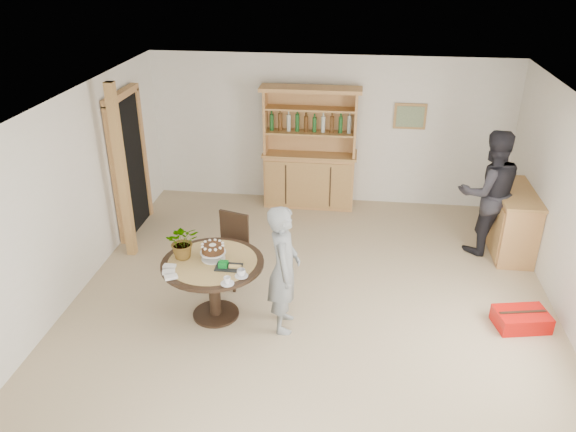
# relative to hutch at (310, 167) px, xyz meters

# --- Properties ---
(ground) EXTENTS (7.00, 7.00, 0.00)m
(ground) POSITION_rel_hutch_xyz_m (0.30, -3.24, -0.69)
(ground) COLOR #C6B587
(ground) RESTS_ON ground
(room_shell) EXTENTS (6.04, 7.04, 2.52)m
(room_shell) POSITION_rel_hutch_xyz_m (0.30, -3.23, 1.05)
(room_shell) COLOR white
(room_shell) RESTS_ON ground
(doorway) EXTENTS (0.13, 1.10, 2.18)m
(doorway) POSITION_rel_hutch_xyz_m (-2.63, -1.24, 0.42)
(doorway) COLOR black
(doorway) RESTS_ON ground
(pine_post) EXTENTS (0.12, 0.12, 2.50)m
(pine_post) POSITION_rel_hutch_xyz_m (-2.40, -2.04, 0.56)
(pine_post) COLOR #AE8549
(pine_post) RESTS_ON ground
(hutch) EXTENTS (1.62, 0.54, 2.04)m
(hutch) POSITION_rel_hutch_xyz_m (0.00, 0.00, 0.00)
(hutch) COLOR tan
(hutch) RESTS_ON ground
(sideboard) EXTENTS (0.54, 1.26, 0.94)m
(sideboard) POSITION_rel_hutch_xyz_m (3.04, -1.24, -0.22)
(sideboard) COLOR tan
(sideboard) RESTS_ON ground
(dining_table) EXTENTS (1.20, 1.20, 0.76)m
(dining_table) POSITION_rel_hutch_xyz_m (-0.83, -3.36, -0.08)
(dining_table) COLOR black
(dining_table) RESTS_ON ground
(dining_chair) EXTENTS (0.53, 0.53, 0.95)m
(dining_chair) POSITION_rel_hutch_xyz_m (-0.80, -2.54, -0.15)
(dining_chair) COLOR black
(dining_chair) RESTS_ON ground
(birthday_cake) EXTENTS (0.30, 0.30, 0.20)m
(birthday_cake) POSITION_rel_hutch_xyz_m (-0.83, -3.31, 0.19)
(birthday_cake) COLOR white
(birthday_cake) RESTS_ON dining_table
(flower_vase) EXTENTS (0.47, 0.44, 0.42)m
(flower_vase) POSITION_rel_hutch_xyz_m (-1.18, -3.31, 0.28)
(flower_vase) COLOR #3F7233
(flower_vase) RESTS_ON dining_table
(gift_tray) EXTENTS (0.30, 0.20, 0.08)m
(gift_tray) POSITION_rel_hutch_xyz_m (-0.61, -3.49, 0.10)
(gift_tray) COLOR black
(gift_tray) RESTS_ON dining_table
(coffee_cup_a) EXTENTS (0.15, 0.15, 0.09)m
(coffee_cup_a) POSITION_rel_hutch_xyz_m (-0.43, -3.64, 0.11)
(coffee_cup_a) COLOR silver
(coffee_cup_a) RESTS_ON dining_table
(coffee_cup_b) EXTENTS (0.15, 0.15, 0.08)m
(coffee_cup_b) POSITION_rel_hutch_xyz_m (-0.55, -3.81, 0.11)
(coffee_cup_b) COLOR silver
(coffee_cup_b) RESTS_ON dining_table
(napkins) EXTENTS (0.24, 0.33, 0.03)m
(napkins) POSITION_rel_hutch_xyz_m (-1.24, -3.68, 0.09)
(napkins) COLOR white
(napkins) RESTS_ON dining_table
(teen_boy) EXTENTS (0.43, 0.60, 1.55)m
(teen_boy) POSITION_rel_hutch_xyz_m (0.02, -3.46, 0.09)
(teen_boy) COLOR slate
(teen_boy) RESTS_ON ground
(adult_person) EXTENTS (1.02, 0.87, 1.84)m
(adult_person) POSITION_rel_hutch_xyz_m (2.65, -1.30, 0.23)
(adult_person) COLOR black
(adult_person) RESTS_ON ground
(red_suitcase) EXTENTS (0.67, 0.51, 0.21)m
(red_suitcase) POSITION_rel_hutch_xyz_m (2.80, -3.13, -0.59)
(red_suitcase) COLOR red
(red_suitcase) RESTS_ON ground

